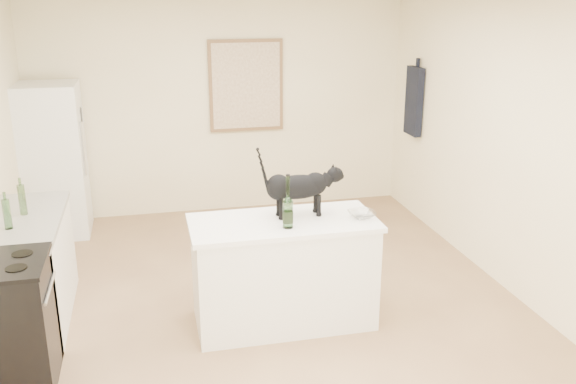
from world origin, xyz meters
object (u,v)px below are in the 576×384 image
at_px(fridge, 53,161).
at_px(glass_bowl, 362,215).
at_px(stove, 7,325).
at_px(wine_bottle, 288,205).
at_px(black_cat, 297,190).

relative_size(fridge, glass_bowl, 7.96).
relative_size(stove, wine_bottle, 2.39).
bearing_deg(glass_bowl, stove, -173.18).
bearing_deg(stove, fridge, 90.00).
relative_size(black_cat, glass_bowl, 2.95).
distance_m(stove, wine_bottle, 2.16).
xyz_separation_m(black_cat, wine_bottle, (-0.13, -0.24, -0.03)).
height_order(stove, fridge, fridge).
bearing_deg(stove, black_cat, 12.40).
height_order(stove, glass_bowl, glass_bowl).
xyz_separation_m(wine_bottle, glass_bowl, (0.63, 0.08, -0.16)).
relative_size(wine_bottle, glass_bowl, 1.77).
relative_size(fridge, black_cat, 2.70).
distance_m(wine_bottle, glass_bowl, 0.65).
distance_m(stove, glass_bowl, 2.74).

